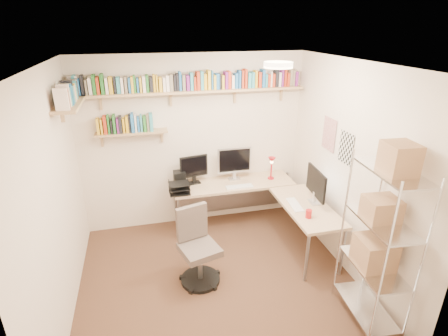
{
  "coord_description": "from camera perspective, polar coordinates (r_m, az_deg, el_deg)",
  "views": [
    {
      "loc": [
        -0.73,
        -3.26,
        2.86
      ],
      "look_at": [
        0.21,
        0.55,
        1.22
      ],
      "focal_mm": 28.0,
      "sensor_mm": 36.0,
      "label": 1
    }
  ],
  "objects": [
    {
      "name": "wire_rack",
      "position": [
        3.6,
        24.27,
        -8.48
      ],
      "size": [
        0.44,
        0.79,
        1.94
      ],
      "rotation": [
        0.0,
        0.0,
        -0.09
      ],
      "color": "silver",
      "rests_on": "ground"
    },
    {
      "name": "ground",
      "position": [
        4.4,
        -1.03,
        -17.92
      ],
      "size": [
        3.2,
        3.2,
        0.0
      ],
      "primitive_type": "plane",
      "color": "#47271E",
      "rests_on": "ground"
    },
    {
      "name": "corner_desk",
      "position": [
        4.95,
        3.13,
        -3.5
      ],
      "size": [
        1.95,
        1.79,
        1.19
      ],
      "color": "beige",
      "rests_on": "ground"
    },
    {
      "name": "office_chair",
      "position": [
        4.2,
        -4.32,
        -13.41
      ],
      "size": [
        0.51,
        0.52,
        0.93
      ],
      "rotation": [
        0.0,
        0.0,
        0.28
      ],
      "color": "black",
      "rests_on": "ground"
    },
    {
      "name": "wall_shelves",
      "position": [
        4.65,
        -9.86,
        11.98
      ],
      "size": [
        3.12,
        1.09,
        0.8
      ],
      "color": "tan",
      "rests_on": "ground"
    },
    {
      "name": "room_shell",
      "position": [
        3.59,
        -1.13,
        1.24
      ],
      "size": [
        3.24,
        3.04,
        2.52
      ],
      "color": "beige",
      "rests_on": "ground"
    }
  ]
}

